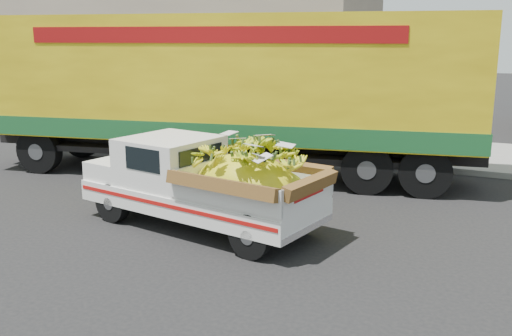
% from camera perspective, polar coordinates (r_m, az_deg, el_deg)
% --- Properties ---
extents(ground, '(100.00, 100.00, 0.00)m').
position_cam_1_polar(ground, '(11.11, -14.37, -4.75)').
color(ground, black).
rests_on(ground, ground).
extents(curb, '(60.00, 0.25, 0.15)m').
position_cam_1_polar(curb, '(16.40, -0.12, 1.63)').
color(curb, gray).
rests_on(curb, ground).
extents(sidewalk, '(60.00, 4.00, 0.14)m').
position_cam_1_polar(sidewalk, '(18.29, 2.67, 2.79)').
color(sidewalk, gray).
rests_on(sidewalk, ground).
extents(building_left, '(18.00, 6.00, 5.00)m').
position_cam_1_polar(building_left, '(27.00, -8.49, 11.15)').
color(building_left, gray).
rests_on(building_left, ground).
extents(pickup_truck, '(4.64, 2.37, 1.55)m').
position_cam_1_polar(pickup_truck, '(9.82, -4.13, -1.65)').
color(pickup_truck, black).
rests_on(pickup_truck, ground).
extents(semi_trailer, '(12.08, 4.68, 3.80)m').
position_cam_1_polar(semi_trailer, '(13.78, -3.10, 8.03)').
color(semi_trailer, black).
rests_on(semi_trailer, ground).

